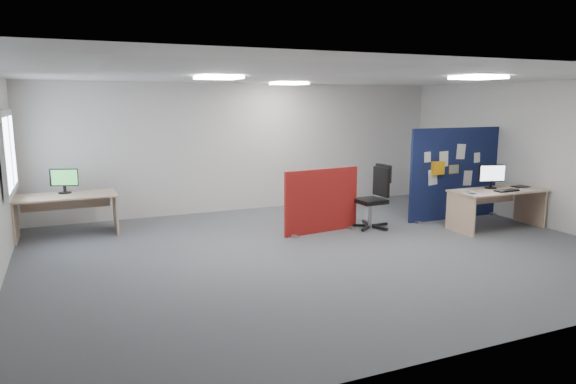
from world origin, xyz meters
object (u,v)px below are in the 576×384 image
object	(u,v)px
office_chair	(376,193)
main_desk	(495,199)
navy_divider	(456,174)
monitor_second	(64,180)
red_divider	(322,202)
second_desk	(66,204)
monitor_main	(492,175)

from	to	relation	value
office_chair	main_desk	bearing A→B (deg)	-28.08
navy_divider	monitor_second	distance (m)	7.37
navy_divider	office_chair	world-z (taller)	navy_divider
monitor_second	office_chair	world-z (taller)	office_chair
red_divider	office_chair	distance (m)	1.09
navy_divider	main_desk	size ratio (longest dim) A/B	1.26
monitor_second	navy_divider	bearing A→B (deg)	5.24
second_desk	monitor_second	xyz separation A→B (m)	(-0.01, 0.13, 0.41)
main_desk	navy_divider	bearing A→B (deg)	96.84
red_divider	office_chair	world-z (taller)	office_chair
office_chair	second_desk	bearing A→B (deg)	159.41
main_desk	red_divider	distance (m)	3.23
monitor_main	red_divider	size ratio (longest dim) A/B	0.33
monitor_second	office_chair	distance (m)	5.58
main_desk	office_chair	world-z (taller)	office_chair
monitor_main	second_desk	bearing A→B (deg)	177.38
main_desk	monitor_main	size ratio (longest dim) A/B	3.49
navy_divider	monitor_main	bearing A→B (deg)	-82.92
second_desk	office_chair	size ratio (longest dim) A/B	1.44
main_desk	second_desk	xyz separation A→B (m)	(-7.26, 2.60, -0.00)
main_desk	red_divider	world-z (taller)	red_divider
red_divider	office_chair	bearing A→B (deg)	-11.42
main_desk	monitor_second	world-z (taller)	monitor_second
second_desk	monitor_main	bearing A→B (deg)	-18.85
navy_divider	second_desk	xyz separation A→B (m)	(-7.15, 1.64, -0.35)
main_desk	monitor_second	distance (m)	7.77
monitor_main	office_chair	size ratio (longest dim) A/B	0.43
red_divider	monitor_main	bearing A→B (deg)	-23.39
red_divider	second_desk	world-z (taller)	red_divider
main_desk	monitor_main	distance (m)	0.44
main_desk	monitor_second	xyz separation A→B (m)	(-7.27, 2.73, 0.41)
navy_divider	red_divider	distance (m)	2.98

